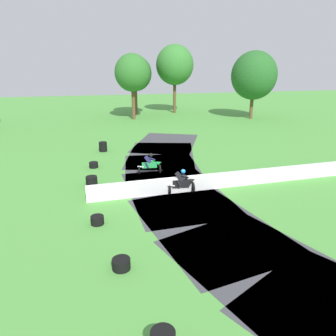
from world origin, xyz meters
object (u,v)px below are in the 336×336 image
object	(u,v)px
tire_stack_mid_a	(94,165)
motorcycle_lead_green	(150,164)
tire_stack_mid_b	(92,181)
tire_stack_extra_a	(121,264)
tire_stack_near	(103,147)
motorcycle_chase_black	(182,182)
tire_stack_far	(97,220)

from	to	relation	value
tire_stack_mid_a	motorcycle_lead_green	bearing A→B (deg)	-29.26
tire_stack_mid_b	tire_stack_extra_a	xyz separation A→B (m)	(1.01, -8.62, -0.10)
tire_stack_near	motorcycle_chase_black	bearing A→B (deg)	-68.07
tire_stack_far	tire_stack_extra_a	world-z (taller)	same
motorcycle_lead_green	tire_stack_near	xyz separation A→B (m)	(-2.92, 6.41, -0.24)
tire_stack_mid_a	tire_stack_far	world-z (taller)	same
tire_stack_near	tire_stack_mid_a	bearing A→B (deg)	-100.82
tire_stack_mid_b	tire_stack_far	world-z (taller)	tire_stack_mid_b
tire_stack_mid_a	tire_stack_far	bearing A→B (deg)	-89.42
motorcycle_lead_green	tire_stack_near	world-z (taller)	motorcycle_lead_green
motorcycle_lead_green	tire_stack_extra_a	size ratio (longest dim) A/B	2.54
motorcycle_lead_green	motorcycle_chase_black	size ratio (longest dim) A/B	1.01
tire_stack_near	tire_stack_mid_a	size ratio (longest dim) A/B	1.28
motorcycle_lead_green	tire_stack_far	size ratio (longest dim) A/B	2.79
tire_stack_far	tire_stack_extra_a	bearing A→B (deg)	-77.92
tire_stack_mid_a	tire_stack_extra_a	world-z (taller)	same
motorcycle_chase_black	tire_stack_extra_a	distance (m)	7.56
motorcycle_lead_green	tire_stack_mid_b	size ratio (longest dim) A/B	2.48
motorcycle_chase_black	tire_stack_far	world-z (taller)	motorcycle_chase_black
motorcycle_chase_black	tire_stack_near	size ratio (longest dim) A/B	2.11
motorcycle_chase_black	tire_stack_mid_b	bearing A→B (deg)	156.03
motorcycle_lead_green	tire_stack_mid_b	world-z (taller)	motorcycle_lead_green
tire_stack_near	tire_stack_far	distance (m)	12.93
motorcycle_chase_black	tire_stack_extra_a	bearing A→B (deg)	-122.51
motorcycle_chase_black	motorcycle_lead_green	bearing A→B (deg)	107.41
motorcycle_chase_black	tire_stack_far	distance (m)	5.57
motorcycle_lead_green	tire_stack_mid_a	xyz separation A→B (m)	(-3.74, 2.10, -0.44)
motorcycle_lead_green	tire_stack_extra_a	world-z (taller)	motorcycle_lead_green
motorcycle_chase_black	tire_stack_near	distance (m)	10.97
motorcycle_chase_black	tire_stack_mid_b	distance (m)	5.56
tire_stack_far	motorcycle_chase_black	bearing A→B (deg)	29.50
tire_stack_mid_a	tire_stack_mid_b	xyz separation A→B (m)	(-0.14, -3.61, 0.10)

